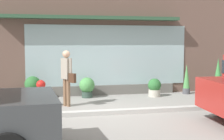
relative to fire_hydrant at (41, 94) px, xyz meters
The scene contains 10 objects.
ground_plane 2.16m from the fire_hydrant, 32.74° to the right, with size 60.00×60.00×0.00m, color gray.
curb_strip 2.26m from the fire_hydrant, 37.06° to the right, with size 14.00×0.24×0.12m, color #B2B2AD.
storefront 3.40m from the fire_hydrant, 48.73° to the left, with size 14.00×0.81×5.00m.
fire_hydrant is the anchor object (origin of this frame).
pedestrian_with_handbag 0.98m from the fire_hydrant, ahead, with size 0.43×0.55×1.72m.
potted_plant_window_right 5.57m from the fire_hydrant, 14.17° to the left, with size 0.28×0.28×1.14m.
potted_plant_trailing_edge 2.09m from the fire_hydrant, 40.86° to the left, with size 0.55×0.55×0.72m.
potted_plant_near_hydrant 1.45m from the fire_hydrant, 101.50° to the left, with size 0.55×0.55×0.80m.
potted_plant_window_left 4.15m from the fire_hydrant, 15.03° to the left, with size 0.48×0.48×0.66m.
potted_plant_corner_tall 6.62m from the fire_hydrant, ahead, with size 0.38×0.38×1.37m.
Camera 1 is at (-1.69, -8.46, 1.97)m, focal length 50.31 mm.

